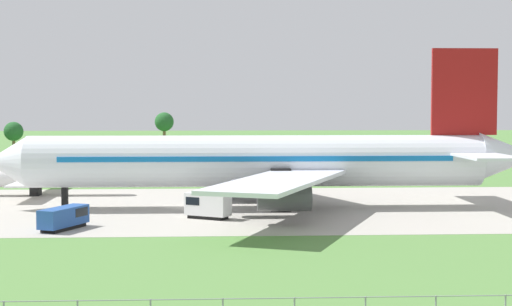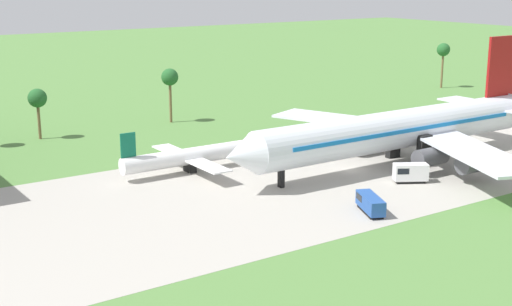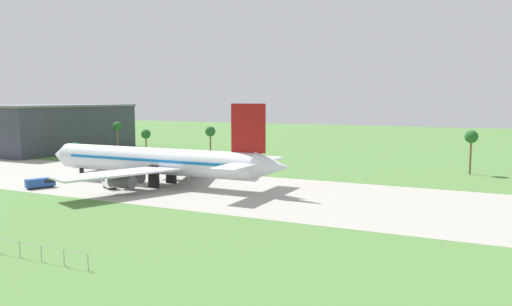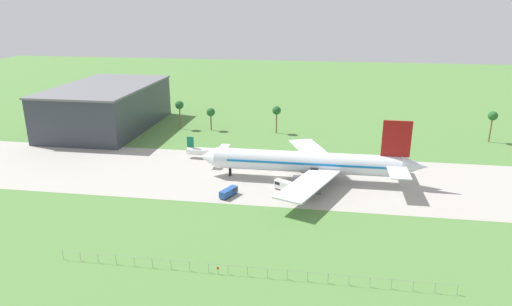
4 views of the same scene
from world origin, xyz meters
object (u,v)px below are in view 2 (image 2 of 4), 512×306
(regional_aircraft, at_px, (189,157))
(catering_van, at_px, (410,173))
(baggage_tug, at_px, (370,203))
(jet_airliner, at_px, (405,129))

(regional_aircraft, distance_m, catering_van, 34.46)
(regional_aircraft, distance_m, baggage_tug, 32.55)
(regional_aircraft, relative_size, catering_van, 4.28)
(jet_airliner, bearing_deg, catering_van, -131.27)
(baggage_tug, bearing_deg, regional_aircraft, 108.15)
(jet_airliner, height_order, catering_van, jet_airliner)
(jet_airliner, relative_size, regional_aircraft, 2.99)
(baggage_tug, distance_m, catering_van, 16.08)
(catering_van, bearing_deg, jet_airliner, 48.73)
(regional_aircraft, xyz_separation_m, baggage_tug, (10.13, -30.90, -1.26))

